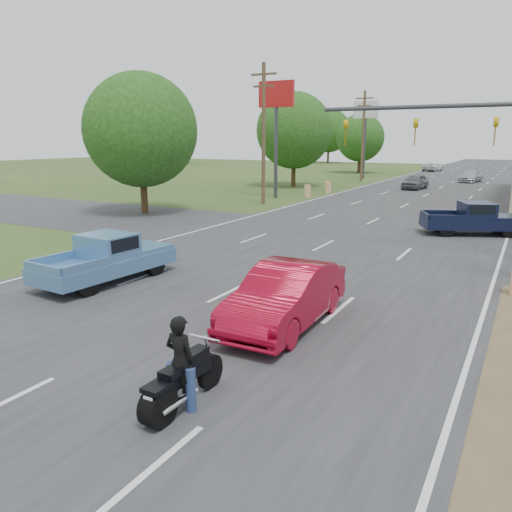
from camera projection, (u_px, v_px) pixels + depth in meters
The scene contains 22 objects.
main_road at pixel (426, 195), 43.02m from camera, with size 15.00×180.00×0.02m, color #2D2D30.
cross_road at pixel (339, 238), 24.27m from camera, with size 120.00×10.00×0.02m, color #2D2D30.
utility_pole_5 at pixel (264, 131), 36.06m from camera, with size 2.00×0.28×10.00m.
utility_pole_6 at pixel (363, 134), 56.52m from camera, with size 2.00×0.28×10.00m.
tree_0 at pixel (141, 130), 31.38m from camera, with size 7.14×7.14×8.84m.
tree_1 at pixel (294, 131), 49.82m from camera, with size 7.56×7.56×9.36m.
tree_2 at pixel (360, 138), 70.75m from camera, with size 6.72×6.72×8.32m.
tree_4 at pixel (171, 128), 97.21m from camera, with size 9.24×9.24×11.44m.
tree_6 at pixel (329, 131), 102.55m from camera, with size 8.82×8.82×10.92m.
barrel_2 at pixel (308, 191), 41.80m from camera, with size 0.56×0.56×1.00m, color orange.
barrel_3 at pixel (328, 187), 45.07m from camera, with size 0.56×0.56×1.00m, color orange.
pole_sign_left_near at pixel (276, 108), 39.52m from camera, with size 3.00×0.35×9.20m.
pole_sign_left_far at pixel (366, 119), 59.98m from camera, with size 3.00×0.35×9.20m.
signal_mast at pixel (476, 137), 19.59m from camera, with size 9.12×0.40×7.00m.
red_convertible at pixel (285, 296), 12.75m from camera, with size 1.67×4.79×1.58m, color maroon.
motorcycle at pixel (179, 385), 8.76m from camera, with size 0.68×2.20×1.12m.
rider at pixel (181, 366), 8.74m from camera, with size 0.60×0.40×1.66m, color black.
blue_pickup at pixel (109, 257), 16.83m from camera, with size 2.21×5.01×1.62m.
navy_pickup at pixel (476, 218), 25.07m from camera, with size 5.29×3.73×1.64m.
distant_car_grey at pixel (415, 182), 48.23m from camera, with size 1.69×4.20×1.43m, color #5E5E63.
distant_car_silver at pixel (471, 176), 56.28m from camera, with size 1.83×4.51×1.31m, color #ABAAAF.
distant_car_white at pixel (433, 167), 75.85m from camera, with size 2.07×4.49×1.25m, color silver.
Camera 1 is at (8.00, -4.81, 4.69)m, focal length 35.00 mm.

